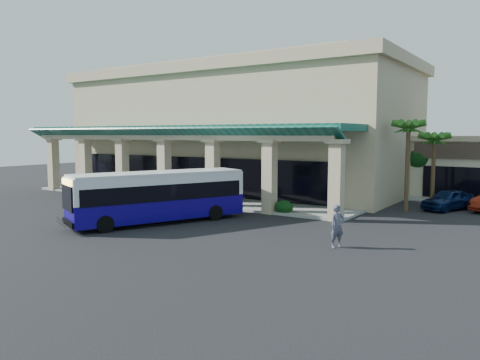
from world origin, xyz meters
The scene contains 10 objects.
ground centered at (0.00, 0.00, 0.00)m, with size 110.00×110.00×0.00m, color black.
main_building centered at (-8.00, 16.00, 5.67)m, with size 30.80×14.80×11.35m, color tan, non-canonical shape.
arcade centered at (-8.00, 6.80, 2.85)m, with size 30.00×6.20×5.70m, color #0B4539, non-canonical shape.
palm_0 centered at (8.50, 11.00, 3.30)m, with size 2.40×2.40×6.60m, color #266019, non-canonical shape.
palm_1 centered at (9.50, 14.00, 2.90)m, with size 2.40×2.40×5.80m, color #266019, non-canonical shape.
palm_2 centered at (-22.50, 6.50, 3.10)m, with size 2.40×2.40×6.20m, color #266019, non-canonical shape.
broadleaf_tree centered at (7.50, 19.00, 2.41)m, with size 2.60×2.60×4.81m, color black, non-canonical shape.
transit_bus centered at (-2.16, -1.00, 1.46)m, with size 2.43×10.44×2.92m, color #0F0374, non-canonical shape.
pedestrian centered at (8.54, -0.86, 0.97)m, with size 0.71×0.46×1.94m, color #4D4D62.
car_silver centered at (10.71, 13.01, 0.70)m, with size 1.65×4.11×1.40m, color #091B46.
Camera 1 is at (16.37, -20.31, 5.05)m, focal length 35.00 mm.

